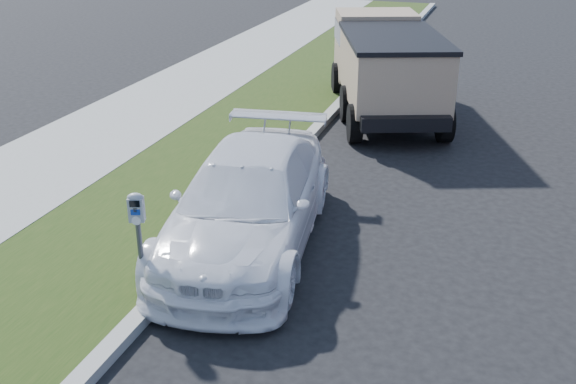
% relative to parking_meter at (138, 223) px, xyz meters
% --- Properties ---
extents(ground, '(120.00, 120.00, 0.00)m').
position_rel_parking_meter_xyz_m(ground, '(2.75, 1.01, -1.22)').
color(ground, black).
rests_on(ground, ground).
extents(streetside, '(6.12, 50.00, 0.15)m').
position_rel_parking_meter_xyz_m(streetside, '(-2.81, 3.01, -1.15)').
color(streetside, gray).
rests_on(streetside, ground).
extents(parking_meter, '(0.24, 0.19, 1.49)m').
position_rel_parking_meter_xyz_m(parking_meter, '(0.00, 0.00, 0.00)').
color(parking_meter, '#3F4247').
rests_on(parking_meter, ground).
extents(white_wagon, '(2.78, 5.37, 1.49)m').
position_rel_parking_meter_xyz_m(white_wagon, '(0.72, 2.05, -0.48)').
color(white_wagon, white).
rests_on(white_wagon, ground).
extents(dump_truck, '(3.90, 6.03, 2.22)m').
position_rel_parking_meter_xyz_m(dump_truck, '(1.30, 9.72, 0.03)').
color(dump_truck, black).
rests_on(dump_truck, ground).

